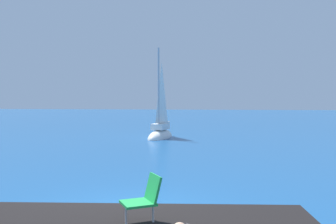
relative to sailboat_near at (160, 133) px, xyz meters
name	(u,v)px	position (x,y,z in m)	size (l,w,h in m)	color
ground_plane	(129,211)	(1.50, -16.83, -0.37)	(160.00, 160.00, 0.00)	navy
sailboat_near	(160,133)	(0.00, 0.00, 0.00)	(1.97, 3.75, 6.80)	white
beach_chair	(145,197)	(2.43, -19.83, 0.79)	(0.75, 0.71, 0.80)	green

